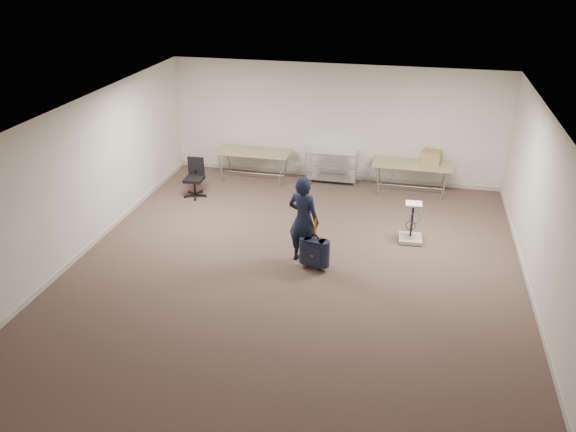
# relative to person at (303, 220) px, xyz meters

# --- Properties ---
(ground) EXTENTS (9.00, 9.00, 0.00)m
(ground) POSITION_rel_person_xyz_m (-0.08, -0.30, -0.83)
(ground) COLOR #433229
(ground) RESTS_ON ground
(room_shell) EXTENTS (8.00, 9.00, 9.00)m
(room_shell) POSITION_rel_person_xyz_m (-0.08, 1.08, -0.78)
(room_shell) COLOR white
(room_shell) RESTS_ON ground
(folding_table_left) EXTENTS (1.80, 0.75, 0.73)m
(folding_table_left) POSITION_rel_person_xyz_m (-1.98, 3.65, -0.16)
(folding_table_left) COLOR tan
(folding_table_left) RESTS_ON ground
(folding_table_right) EXTENTS (1.80, 0.75, 0.73)m
(folding_table_right) POSITION_rel_person_xyz_m (1.82, 3.65, -0.16)
(folding_table_right) COLOR tan
(folding_table_right) RESTS_ON ground
(wire_shelf) EXTENTS (1.22, 0.47, 0.80)m
(wire_shelf) POSITION_rel_person_xyz_m (-0.08, 3.90, -0.39)
(wire_shelf) COLOR silver
(wire_shelf) RESTS_ON ground
(person) EXTENTS (0.71, 0.58, 1.67)m
(person) POSITION_rel_person_xyz_m (0.00, 0.00, 0.00)
(person) COLOR black
(person) RESTS_ON ground
(suitcase) EXTENTS (0.39, 0.27, 0.99)m
(suitcase) POSITION_rel_person_xyz_m (0.25, -0.23, -0.50)
(suitcase) COLOR black
(suitcase) RESTS_ON ground
(office_chair) EXTENTS (0.54, 0.54, 0.89)m
(office_chair) POSITION_rel_person_xyz_m (-3.02, 2.36, -0.57)
(office_chair) COLOR black
(office_chair) RESTS_ON ground
(equipment_cart) EXTENTS (0.47, 0.47, 0.81)m
(equipment_cart) POSITION_rel_person_xyz_m (1.90, 1.22, -0.62)
(equipment_cart) COLOR beige
(equipment_cart) RESTS_ON ground
(cardboard_box) EXTENTS (0.47, 0.39, 0.31)m
(cardboard_box) POSITION_rel_person_xyz_m (2.23, 3.75, 0.05)
(cardboard_box) COLOR olive
(cardboard_box) RESTS_ON folding_table_right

